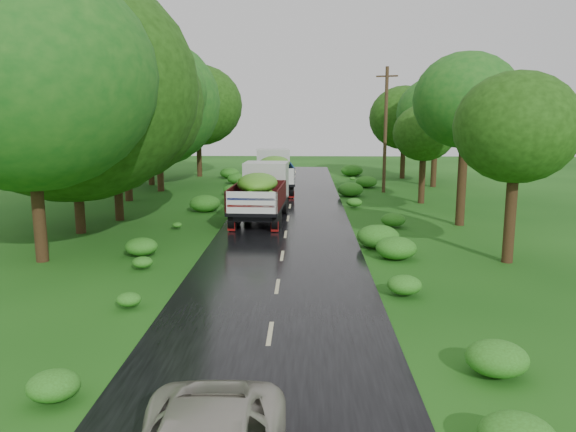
{
  "coord_description": "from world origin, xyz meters",
  "views": [
    {
      "loc": [
        0.87,
        -13.74,
        5.67
      ],
      "look_at": [
        0.24,
        7.66,
        1.7
      ],
      "focal_mm": 35.0,
      "sensor_mm": 36.0,
      "label": 1
    }
  ],
  "objects": [
    {
      "name": "ground",
      "position": [
        0.0,
        0.0,
        0.0
      ],
      "size": [
        120.0,
        120.0,
        0.0
      ],
      "primitive_type": "plane",
      "color": "#13420E",
      "rests_on": "ground"
    },
    {
      "name": "road",
      "position": [
        0.0,
        5.0,
        0.01
      ],
      "size": [
        6.5,
        80.0,
        0.02
      ],
      "primitive_type": "cube",
      "color": "black",
      "rests_on": "ground"
    },
    {
      "name": "road_lines",
      "position": [
        0.0,
        6.0,
        0.02
      ],
      "size": [
        0.12,
        69.6,
        0.0
      ],
      "color": "#BFB78C",
      "rests_on": "road"
    },
    {
      "name": "truck_near",
      "position": [
        -1.4,
        15.64,
        1.64
      ],
      "size": [
        2.81,
        7.03,
        2.9
      ],
      "rotation": [
        0.0,
        0.0,
        -0.05
      ],
      "color": "black",
      "rests_on": "ground"
    },
    {
      "name": "truck_far",
      "position": [
        -1.31,
        26.21,
        1.67
      ],
      "size": [
        3.07,
        7.2,
        2.95
      ],
      "rotation": [
        0.0,
        0.0,
        0.09
      ],
      "color": "black",
      "rests_on": "ground"
    },
    {
      "name": "utility_pole",
      "position": [
        6.57,
        26.36,
        4.52
      ],
      "size": [
        1.45,
        0.72,
        8.78
      ],
      "rotation": [
        0.0,
        0.0,
        -0.42
      ],
      "color": "#382616",
      "rests_on": "ground"
    },
    {
      "name": "trees_left",
      "position": [
        -9.78,
        20.42,
        6.63
      ],
      "size": [
        7.09,
        33.31,
        9.28
      ],
      "color": "black",
      "rests_on": "ground"
    },
    {
      "name": "trees_right",
      "position": [
        9.36,
        23.1,
        5.32
      ],
      "size": [
        5.68,
        30.99,
        7.7
      ],
      "color": "black",
      "rests_on": "ground"
    },
    {
      "name": "shrubs",
      "position": [
        0.0,
        14.0,
        0.35
      ],
      "size": [
        11.9,
        44.0,
        0.7
      ],
      "color": "#2B6317",
      "rests_on": "ground"
    }
  ]
}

